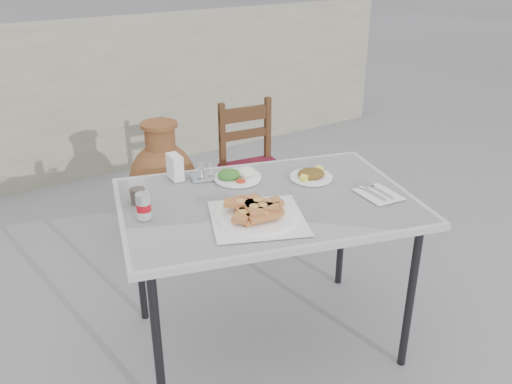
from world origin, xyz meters
TOP-DOWN VIEW (x-y plane):
  - ground at (0.00, 0.00)m, footprint 80.00×80.00m
  - cafe_table at (0.06, -0.02)m, footprint 1.41×1.15m
  - pide_plate at (-0.08, -0.14)m, footprint 0.47×0.47m
  - salad_rice_plate at (0.06, 0.23)m, footprint 0.22×0.22m
  - salad_chopped_plate at (0.35, 0.05)m, footprint 0.19×0.19m
  - soda_can at (-0.44, 0.11)m, footprint 0.06×0.06m
  - cola_glass at (-0.41, 0.25)m, footprint 0.07×0.07m
  - napkin_holder at (-0.17, 0.39)m, footprint 0.07×0.10m
  - condiment_caddy at (-0.06, 0.32)m, footprint 0.13×0.11m
  - cutlery_napkin at (0.47, -0.23)m, footprint 0.17×0.21m
  - chair at (0.62, 0.93)m, footprint 0.42×0.42m
  - terracotta_urn at (0.11, 1.19)m, footprint 0.43×0.43m
  - back_wall at (0.00, 2.50)m, footprint 6.00×0.25m

SIDE VIEW (x-z plane):
  - ground at x=0.00m, z-range 0.00..0.00m
  - terracotta_urn at x=0.11m, z-range -0.03..0.73m
  - chair at x=0.62m, z-range 0.01..0.85m
  - back_wall at x=0.00m, z-range 0.00..1.20m
  - cafe_table at x=0.06m, z-range 0.32..1.06m
  - cutlery_napkin at x=0.47m, z-range 0.74..0.76m
  - salad_chopped_plate at x=0.35m, z-range 0.74..0.78m
  - salad_rice_plate at x=0.06m, z-range 0.74..0.79m
  - condiment_caddy at x=-0.06m, z-range 0.73..0.81m
  - pide_plate at x=-0.08m, z-range 0.74..0.81m
  - cola_glass at x=-0.41m, z-range 0.74..0.84m
  - soda_can at x=-0.44m, z-range 0.74..0.85m
  - napkin_holder at x=-0.17m, z-range 0.74..0.86m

